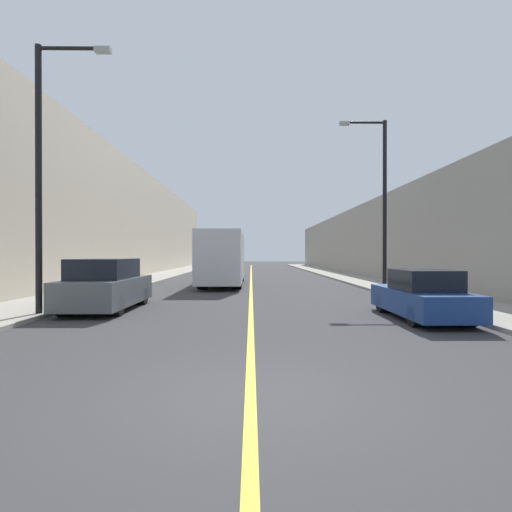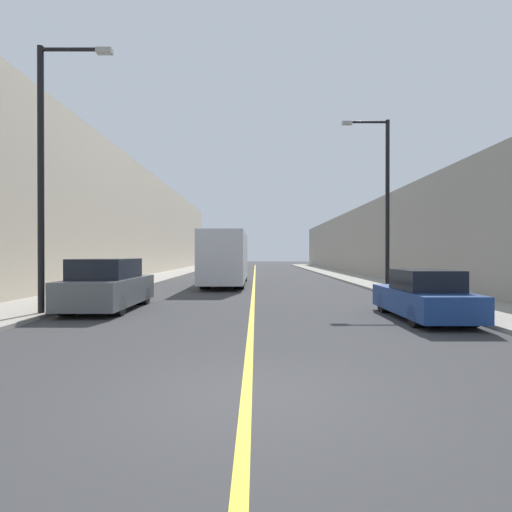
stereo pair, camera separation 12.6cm
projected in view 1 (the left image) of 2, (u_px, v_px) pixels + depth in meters
The scene contains 11 objects.
ground_plane at pixel (251, 400), 5.45m from camera, with size 200.00×200.00×0.00m, color #38383A.
sidewalk_left at pixel (160, 276), 35.35m from camera, with size 3.27×72.00×0.12m, color #9E998E.
sidewalk_right at pixel (341, 276), 35.54m from camera, with size 3.27×72.00×0.12m, color #9E998E.
building_row_left at pixel (119, 222), 35.28m from camera, with size 4.00×72.00×9.60m, color beige.
building_row_right at pixel (382, 241), 35.57m from camera, with size 4.00×72.00×6.38m, color gray.
road_center_line at pixel (251, 276), 35.45m from camera, with size 0.16×72.00×0.01m, color gold.
bus at pixel (224, 257), 25.92m from camera, with size 2.50×10.74×3.31m.
parked_suv_left at pixel (106, 286), 14.21m from camera, with size 2.02×4.79×1.83m.
car_right_near at pixel (422, 297), 12.24m from camera, with size 1.77×4.43×1.52m.
street_lamp_left at pixel (44, 163), 12.60m from camera, with size 2.38×0.24×8.48m.
street_lamp_right at pixel (381, 196), 20.01m from camera, with size 2.38×0.24×8.57m.
Camera 1 is at (0.01, -5.44, 2.00)m, focal length 28.00 mm.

